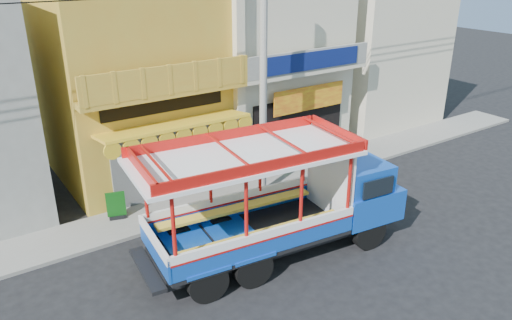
{
  "coord_description": "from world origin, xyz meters",
  "views": [
    {
      "loc": [
        -10.69,
        -10.53,
        8.45
      ],
      "look_at": [
        -1.85,
        2.5,
        1.87
      ],
      "focal_mm": 35.0,
      "sensor_mm": 36.0,
      "label": 1
    }
  ],
  "objects_px": {
    "songthaew_truck": "(293,197)",
    "potted_plant_a": "(285,160)",
    "utility_pole": "(267,61)",
    "green_sign": "(116,207)",
    "potted_plant_c": "(345,144)",
    "potted_plant_b": "(317,162)"
  },
  "relations": [
    {
      "from": "songthaew_truck",
      "to": "potted_plant_b",
      "type": "distance_m",
      "value": 5.89
    },
    {
      "from": "songthaew_truck",
      "to": "potted_plant_a",
      "type": "distance_m",
      "value": 5.94
    },
    {
      "from": "songthaew_truck",
      "to": "potted_plant_c",
      "type": "bearing_deg",
      "value": 35.12
    },
    {
      "from": "potted_plant_b",
      "to": "green_sign",
      "type": "bearing_deg",
      "value": 39.82
    },
    {
      "from": "green_sign",
      "to": "potted_plant_c",
      "type": "height_order",
      "value": "green_sign"
    },
    {
      "from": "green_sign",
      "to": "potted_plant_c",
      "type": "distance_m",
      "value": 10.48
    },
    {
      "from": "potted_plant_c",
      "to": "green_sign",
      "type": "bearing_deg",
      "value": -64.38
    },
    {
      "from": "songthaew_truck",
      "to": "potted_plant_b",
      "type": "xyz_separation_m",
      "value": [
        4.29,
        3.84,
        -1.25
      ]
    },
    {
      "from": "potted_plant_a",
      "to": "green_sign",
      "type": "bearing_deg",
      "value": 147.87
    },
    {
      "from": "songthaew_truck",
      "to": "potted_plant_a",
      "type": "bearing_deg",
      "value": 54.84
    },
    {
      "from": "green_sign",
      "to": "potted_plant_a",
      "type": "relative_size",
      "value": 1.14
    },
    {
      "from": "utility_pole",
      "to": "green_sign",
      "type": "xyz_separation_m",
      "value": [
        -5.39,
        1.09,
        -4.51
      ]
    },
    {
      "from": "songthaew_truck",
      "to": "green_sign",
      "type": "height_order",
      "value": "songthaew_truck"
    },
    {
      "from": "songthaew_truck",
      "to": "potted_plant_a",
      "type": "xyz_separation_m",
      "value": [
        3.34,
        4.75,
        -1.25
      ]
    },
    {
      "from": "songthaew_truck",
      "to": "potted_plant_b",
      "type": "relative_size",
      "value": 9.49
    },
    {
      "from": "green_sign",
      "to": "songthaew_truck",
      "type": "bearing_deg",
      "value": -50.74
    },
    {
      "from": "potted_plant_a",
      "to": "potted_plant_b",
      "type": "xyz_separation_m",
      "value": [
        0.95,
        -0.91,
        0.01
      ]
    },
    {
      "from": "utility_pole",
      "to": "songthaew_truck",
      "type": "height_order",
      "value": "utility_pole"
    },
    {
      "from": "potted_plant_c",
      "to": "potted_plant_a",
      "type": "bearing_deg",
      "value": -65.5
    },
    {
      "from": "utility_pole",
      "to": "green_sign",
      "type": "distance_m",
      "value": 7.11
    },
    {
      "from": "songthaew_truck",
      "to": "green_sign",
      "type": "distance_m",
      "value": 6.17
    },
    {
      "from": "potted_plant_c",
      "to": "potted_plant_b",
      "type": "bearing_deg",
      "value": -44.85
    }
  ]
}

